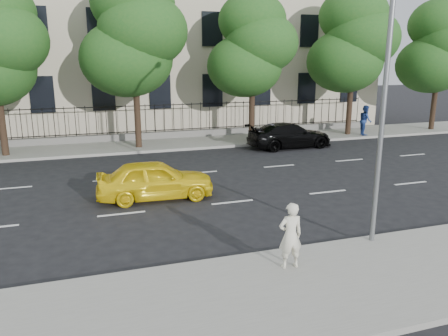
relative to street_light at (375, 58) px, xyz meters
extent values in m
plane|color=black|center=(-2.50, 1.77, -5.15)|extent=(120.00, 120.00, 0.00)
cube|color=gray|center=(-2.50, -2.23, -5.07)|extent=(60.00, 4.00, 0.15)
cube|color=gray|center=(-2.50, 15.77, -5.07)|extent=(60.00, 4.00, 0.15)
cube|color=beige|center=(-2.50, 24.77, 3.85)|extent=(34.00, 12.00, 18.00)
cube|color=slate|center=(-2.50, 17.47, -4.80)|extent=(30.00, 0.50, 0.40)
cube|color=black|center=(-2.50, 17.47, -4.50)|extent=(28.80, 0.05, 0.05)
cube|color=black|center=(-2.50, 17.47, -2.90)|extent=(28.80, 0.05, 0.05)
cylinder|color=slate|center=(0.00, -0.53, -1.00)|extent=(0.14, 0.14, 8.00)
cylinder|color=#382619|center=(-11.50, 14.97, -3.51)|extent=(0.36, 0.36, 2.97)
ellipsoid|color=#1F541C|center=(-11.00, 14.77, 0.85)|extent=(4.50, 4.50, 3.70)
cylinder|color=#382619|center=(-4.50, 14.97, -3.34)|extent=(0.36, 0.36, 3.32)
ellipsoid|color=#1F541C|center=(-4.90, 15.27, -0.05)|extent=(5.13, 5.13, 4.21)
ellipsoid|color=#1F541C|center=(-4.00, 14.77, 1.43)|extent=(4.86, 4.86, 4.00)
ellipsoid|color=#1F541C|center=(-4.40, 15.37, 2.92)|extent=(4.59, 4.59, 3.78)
cylinder|color=#382619|center=(2.50, 14.97, -3.46)|extent=(0.36, 0.36, 3.08)
ellipsoid|color=#1F541C|center=(2.10, 15.27, -0.48)|extent=(4.56, 4.56, 3.74)
ellipsoid|color=#1F541C|center=(3.00, 14.77, 0.84)|extent=(4.32, 4.32, 3.55)
ellipsoid|color=#1F541C|center=(2.60, 15.37, 2.16)|extent=(4.08, 4.08, 3.36)
cylinder|color=#382619|center=(9.50, 14.97, -3.39)|extent=(0.36, 0.36, 3.22)
ellipsoid|color=#1F541C|center=(9.10, 15.27, -0.22)|extent=(4.94, 4.94, 4.06)
ellipsoid|color=#1F541C|center=(10.00, 14.77, 1.21)|extent=(4.68, 4.68, 3.85)
ellipsoid|color=#1F541C|center=(9.60, 15.37, 2.64)|extent=(4.42, 4.42, 3.64)
cylinder|color=#382619|center=(16.50, 14.97, -3.49)|extent=(0.36, 0.36, 3.01)
ellipsoid|color=#1F541C|center=(16.10, 15.27, -0.49)|extent=(4.75, 4.75, 3.90)
ellipsoid|color=#1F541C|center=(16.60, 15.37, 2.26)|extent=(4.25, 4.25, 3.50)
imported|color=yellow|center=(-5.10, 5.60, -4.41)|extent=(4.40, 1.96, 1.47)
imported|color=black|center=(4.02, 12.72, -4.41)|extent=(5.17, 2.29, 1.47)
imported|color=silver|center=(-2.95, -1.28, -4.17)|extent=(0.63, 0.43, 1.67)
imported|color=navy|center=(10.38, 14.36, -4.01)|extent=(1.04, 1.16, 1.97)
camera|label=1|loc=(-7.56, -10.13, 0.01)|focal=35.00mm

